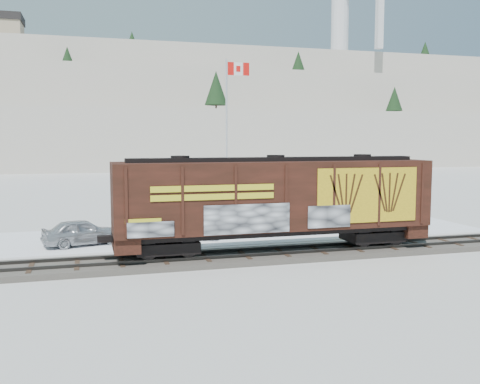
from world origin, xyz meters
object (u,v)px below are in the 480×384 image
object	(u,v)px
car_silver	(82,232)
car_white	(184,228)
hopper_railcar	(276,199)
flagpole	(228,158)
car_dark	(278,220)

from	to	relation	value
car_silver	car_white	world-z (taller)	car_silver
hopper_railcar	flagpole	bearing A→B (deg)	84.36
hopper_railcar	car_white	bearing A→B (deg)	120.19
hopper_railcar	car_white	distance (m)	7.53
flagpole	car_white	distance (m)	11.21
flagpole	car_silver	distance (m)	15.05
car_white	hopper_railcar	bearing A→B (deg)	-129.57
flagpole	hopper_railcar	bearing A→B (deg)	-95.64
flagpole	car_white	xyz separation A→B (m)	(-5.12, -9.19, -3.85)
hopper_railcar	car_white	size ratio (longest dim) A/B	3.90
flagpole	car_silver	xyz separation A→B (m)	(-11.03, -9.52, -3.78)
car_dark	hopper_railcar	bearing A→B (deg)	136.12
hopper_railcar	flagpole	distance (m)	15.54
hopper_railcar	car_dark	distance (m)	8.50
flagpole	car_dark	xyz separation A→B (m)	(1.40, -7.75, -3.87)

